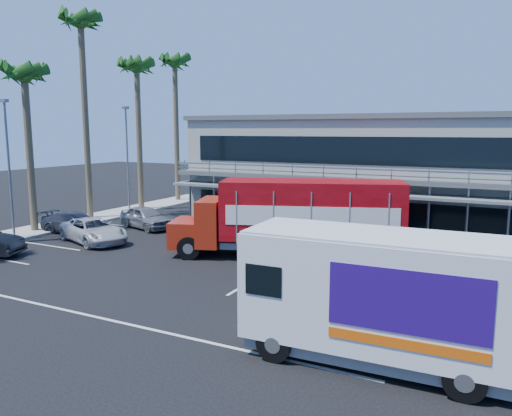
% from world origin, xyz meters
% --- Properties ---
extents(ground, '(120.00, 120.00, 0.00)m').
position_xyz_m(ground, '(0.00, 0.00, 0.00)').
color(ground, black).
rests_on(ground, ground).
extents(building, '(22.40, 12.00, 7.30)m').
position_xyz_m(building, '(3.00, 14.94, 3.66)').
color(building, gray).
rests_on(building, ground).
extents(curb_strip, '(3.00, 32.00, 0.16)m').
position_xyz_m(curb_strip, '(-15.00, 6.00, 0.08)').
color(curb_strip, '#A5A399').
rests_on(curb_strip, ground).
extents(palm_c, '(2.80, 2.80, 10.75)m').
position_xyz_m(palm_c, '(-14.90, 3.00, 9.21)').
color(palm_c, brown).
rests_on(palm_c, ground).
extents(palm_d, '(2.80, 2.80, 14.75)m').
position_xyz_m(palm_d, '(-15.20, 8.00, 12.80)').
color(palm_d, brown).
rests_on(palm_d, ground).
extents(palm_e, '(2.80, 2.80, 12.25)m').
position_xyz_m(palm_e, '(-14.70, 13.00, 10.57)').
color(palm_e, brown).
rests_on(palm_e, ground).
extents(palm_f, '(2.80, 2.80, 13.25)m').
position_xyz_m(palm_f, '(-15.10, 18.50, 11.47)').
color(palm_f, brown).
rests_on(palm_f, ground).
extents(light_pole_near, '(0.50, 0.25, 8.09)m').
position_xyz_m(light_pole_near, '(-14.20, 1.00, 4.50)').
color(light_pole_near, gray).
rests_on(light_pole_near, ground).
extents(light_pole_far, '(0.50, 0.25, 8.09)m').
position_xyz_m(light_pole_far, '(-14.20, 11.00, 4.50)').
color(light_pole_far, gray).
rests_on(light_pole_far, ground).
extents(red_truck, '(11.79, 6.36, 3.89)m').
position_xyz_m(red_truck, '(2.07, 4.73, 2.14)').
color(red_truck, '#A61F0D').
rests_on(red_truck, ground).
extents(white_van, '(7.52, 2.80, 3.63)m').
position_xyz_m(white_van, '(8.59, -5.00, 1.93)').
color(white_van, silver).
rests_on(white_van, ground).
extents(parked_car_c, '(5.47, 3.87, 1.39)m').
position_xyz_m(parked_car_c, '(-9.50, 2.60, 0.69)').
color(parked_car_c, '#B9B9BB').
rests_on(parked_car_c, ground).
extents(parked_car_d, '(4.67, 2.20, 1.32)m').
position_xyz_m(parked_car_d, '(-12.45, 4.00, 0.66)').
color(parked_car_d, '#2D303C').
rests_on(parked_car_d, ground).
extents(parked_car_e, '(4.62, 3.00, 1.46)m').
position_xyz_m(parked_car_e, '(-9.50, 7.20, 0.73)').
color(parked_car_e, slate).
rests_on(parked_car_e, ground).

